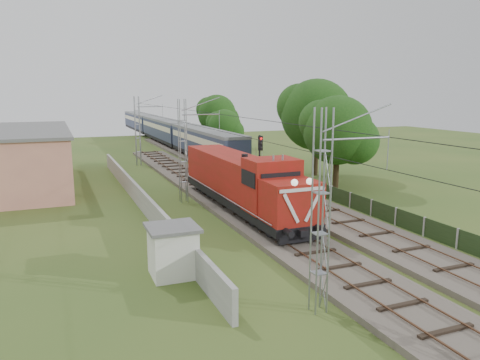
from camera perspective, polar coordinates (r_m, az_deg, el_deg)
name	(u,v)px	position (r m, az deg, el deg)	size (l,w,h in m)	color
ground	(290,242)	(27.32, 6.07, -7.57)	(140.00, 140.00, 0.00)	#34521E
track_main	(243,211)	(33.35, 0.42, -3.79)	(4.20, 70.00, 0.45)	#6B6054
track_side	(240,176)	(46.96, 0.02, 0.49)	(4.20, 80.00, 0.45)	#6B6054
catenary	(184,151)	(36.36, -6.90, 3.55)	(3.31, 70.00, 8.00)	gray
boundary_wall	(139,196)	(36.18, -12.22, -1.96)	(0.25, 40.00, 1.50)	#9E9E99
station_building	(22,157)	(47.29, -25.08, 2.54)	(8.40, 20.40, 5.22)	tan
fence	(372,208)	(33.82, 15.74, -3.27)	(0.12, 32.00, 1.20)	black
locomotive	(242,181)	(33.13, 0.24, -0.16)	(3.08, 17.57, 4.46)	black
coach_rake	(164,129)	(78.59, -9.24, 6.19)	(2.97, 66.14, 3.43)	black
signal_post	(260,156)	(36.87, 2.46, 2.97)	(0.55, 0.45, 5.20)	black
relay_hut	(173,251)	(22.39, -8.18, -8.51)	(2.38, 2.38, 2.42)	silver
tree_a	(338,131)	(42.01, 11.91, 5.86)	(6.35, 6.05, 8.24)	#392A17
tree_b	(317,116)	(48.48, 9.39, 7.75)	(7.59, 7.22, 9.83)	#392A17
tree_c	(225,127)	(63.06, -1.88, 6.49)	(4.78, 4.55, 6.19)	#392A17
tree_d	(217,114)	(73.30, -2.78, 8.00)	(6.22, 5.92, 8.06)	#392A17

